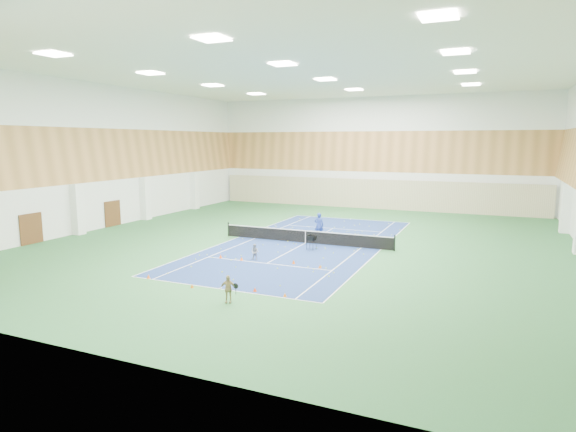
{
  "coord_description": "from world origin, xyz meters",
  "views": [
    {
      "loc": [
        12.34,
        -31.73,
        7.28
      ],
      "look_at": [
        -1.12,
        -0.58,
        2.0
      ],
      "focal_mm": 30.0,
      "sensor_mm": 36.0,
      "label": 1
    }
  ],
  "objects_px": {
    "coach": "(319,225)",
    "child_court": "(255,252)",
    "tennis_net": "(305,236)",
    "ball_cart": "(311,242)",
    "child_apron": "(228,289)"
  },
  "relations": [
    {
      "from": "ball_cart",
      "to": "coach",
      "type": "bearing_deg",
      "value": 109.18
    },
    {
      "from": "coach",
      "to": "child_court",
      "type": "relative_size",
      "value": 1.9
    },
    {
      "from": "coach",
      "to": "tennis_net",
      "type": "bearing_deg",
      "value": 74.5
    },
    {
      "from": "tennis_net",
      "to": "coach",
      "type": "xyz_separation_m",
      "value": [
        0.21,
        2.28,
        0.41
      ]
    },
    {
      "from": "tennis_net",
      "to": "ball_cart",
      "type": "bearing_deg",
      "value": -57.78
    },
    {
      "from": "tennis_net",
      "to": "child_court",
      "type": "xyz_separation_m",
      "value": [
        -1.04,
        -5.92,
        -0.04
      ]
    },
    {
      "from": "tennis_net",
      "to": "child_court",
      "type": "distance_m",
      "value": 6.01
    },
    {
      "from": "ball_cart",
      "to": "tennis_net",
      "type": "bearing_deg",
      "value": 128.67
    },
    {
      "from": "coach",
      "to": "ball_cart",
      "type": "height_order",
      "value": "coach"
    },
    {
      "from": "coach",
      "to": "child_court",
      "type": "height_order",
      "value": "coach"
    },
    {
      "from": "child_apron",
      "to": "coach",
      "type": "bearing_deg",
      "value": 73.62
    },
    {
      "from": "ball_cart",
      "to": "child_court",
      "type": "bearing_deg",
      "value": -111.4
    },
    {
      "from": "tennis_net",
      "to": "coach",
      "type": "height_order",
      "value": "coach"
    },
    {
      "from": "tennis_net",
      "to": "child_apron",
      "type": "bearing_deg",
      "value": -83.75
    },
    {
      "from": "child_apron",
      "to": "ball_cart",
      "type": "xyz_separation_m",
      "value": [
        -0.34,
        11.68,
        -0.15
      ]
    }
  ]
}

